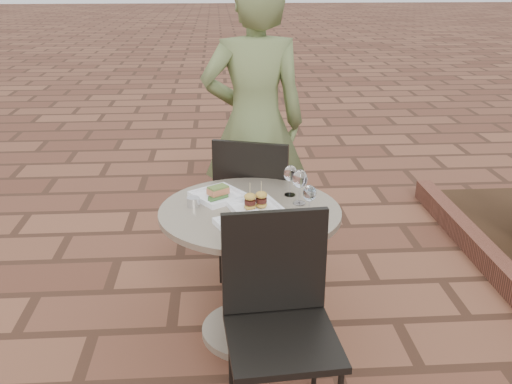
{
  "coord_description": "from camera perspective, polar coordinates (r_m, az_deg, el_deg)",
  "views": [
    {
      "loc": [
        -0.13,
        -2.64,
        1.84
      ],
      "look_at": [
        0.04,
        -0.06,
        0.82
      ],
      "focal_mm": 40.0,
      "sensor_mm": 36.0,
      "label": 1
    }
  ],
  "objects": [
    {
      "name": "chair_near",
      "position": [
        2.38,
        2.27,
        -11.36
      ],
      "size": [
        0.47,
        0.47,
        0.93
      ],
      "rotation": [
        0.0,
        0.0,
        0.08
      ],
      "color": "black",
      "rests_on": "ground"
    },
    {
      "name": "plate_tuna",
      "position": [
        2.6,
        -1.07,
        -3.34
      ],
      "size": [
        0.31,
        0.31,
        0.03
      ],
      "rotation": [
        0.0,
        0.0,
        0.39
      ],
      "color": "white",
      "rests_on": "cafe_table"
    },
    {
      "name": "steel_ramekin",
      "position": [
        2.85,
        -6.28,
        -0.99
      ],
      "size": [
        0.08,
        0.08,
        0.05
      ],
      "primitive_type": "cylinder",
      "rotation": [
        0.0,
        0.0,
        -0.34
      ],
      "color": "silver",
      "rests_on": "cafe_table"
    },
    {
      "name": "cutlery_set",
      "position": [
        2.61,
        5.31,
        -3.66
      ],
      "size": [
        0.14,
        0.19,
        0.0
      ],
      "primitive_type": null,
      "rotation": [
        0.0,
        0.0,
        -0.36
      ],
      "color": "silver",
      "rests_on": "cafe_table"
    },
    {
      "name": "diner",
      "position": [
        3.64,
        -0.17,
        6.75
      ],
      "size": [
        0.69,
        0.47,
        1.82
      ],
      "primitive_type": "imported",
      "rotation": [
        0.0,
        0.0,
        3.2
      ],
      "color": "#5E6C3B",
      "rests_on": "ground"
    },
    {
      "name": "planter_curb",
      "position": [
        3.84,
        23.72,
        -7.81
      ],
      "size": [
        0.12,
        3.0,
        0.15
      ],
      "primitive_type": "cube",
      "color": "brown",
      "rests_on": "ground"
    },
    {
      "name": "ground",
      "position": [
        3.22,
        -0.84,
        -13.33
      ],
      "size": [
        60.0,
        60.0,
        0.0
      ],
      "primitive_type": "plane",
      "color": "brown",
      "rests_on": "ground"
    },
    {
      "name": "plate_salmon",
      "position": [
        2.94,
        -3.8,
        -0.27
      ],
      "size": [
        0.32,
        0.32,
        0.06
      ],
      "rotation": [
        0.0,
        0.0,
        0.6
      ],
      "color": "white",
      "rests_on": "cafe_table"
    },
    {
      "name": "chair_far",
      "position": [
        3.42,
        -0.15,
        -0.64
      ],
      "size": [
        0.55,
        0.55,
        0.93
      ],
      "rotation": [
        0.0,
        0.0,
        2.83
      ],
      "color": "black",
      "rests_on": "ground"
    },
    {
      "name": "wine_glass_right",
      "position": [
        2.71,
        5.38,
        -0.23
      ],
      "size": [
        0.06,
        0.06,
        0.15
      ],
      "color": "white",
      "rests_on": "cafe_table"
    },
    {
      "name": "wine_glass_mid",
      "position": [
        2.95,
        3.46,
        1.78
      ],
      "size": [
        0.07,
        0.07,
        0.16
      ],
      "color": "white",
      "rests_on": "cafe_table"
    },
    {
      "name": "plate_sliders",
      "position": [
        2.78,
        -0.03,
        -1.33
      ],
      "size": [
        0.29,
        0.29,
        0.15
      ],
      "rotation": [
        0.0,
        0.0,
        0.33
      ],
      "color": "white",
      "rests_on": "cafe_table"
    },
    {
      "name": "cafe_table",
      "position": [
        2.92,
        -0.59,
        -6.17
      ],
      "size": [
        0.9,
        0.9,
        0.73
      ],
      "color": "gray",
      "rests_on": "ground"
    },
    {
      "name": "wine_glass_far",
      "position": [
        2.84,
        4.41,
        1.22
      ],
      "size": [
        0.08,
        0.08,
        0.18
      ],
      "color": "white",
      "rests_on": "cafe_table"
    }
  ]
}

